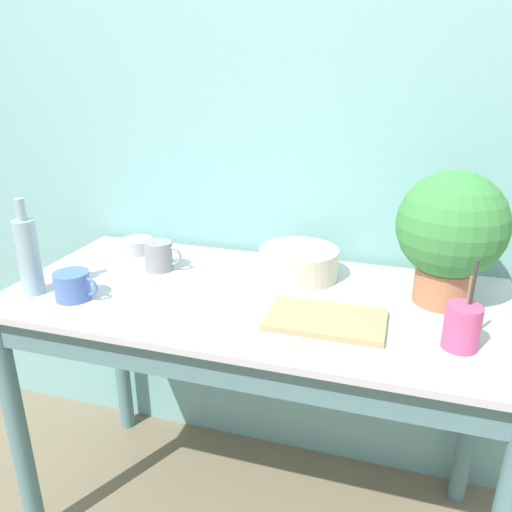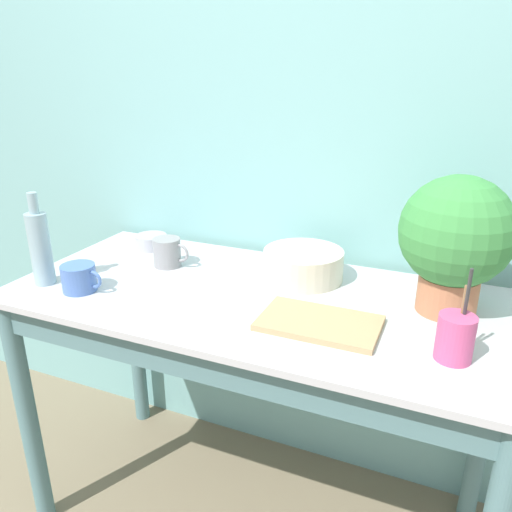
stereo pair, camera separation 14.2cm
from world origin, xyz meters
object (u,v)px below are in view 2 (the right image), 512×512
bowl_wash_large (303,265)px  tray_board (319,323)px  potted_plant (455,238)px  utensil_cup (455,337)px  bowl_small_steel (151,241)px  mug_blue (79,278)px  mug_grey (168,252)px  bottle_tall (40,247)px

bowl_wash_large → tray_board: bearing=-64.0°
potted_plant → utensil_cup: potted_plant is taller
bowl_small_steel → utensil_cup: size_ratio=0.52×
potted_plant → tray_board: size_ratio=1.22×
mug_blue → bowl_small_steel: (-0.02, 0.40, -0.02)m
mug_grey → bowl_small_steel: size_ratio=1.10×
mug_blue → potted_plant: bearing=15.8°
bowl_wash_large → tray_board: size_ratio=0.81×
mug_grey → bowl_small_steel: bearing=140.4°
bottle_tall → tray_board: bottle_tall is taller
mug_blue → bowl_wash_large: bearing=30.9°
bottle_tall → tray_board: bearing=4.6°
bottle_tall → bowl_wash_large: bearing=25.7°
mug_blue → mug_grey: size_ratio=1.04×
mug_grey → potted_plant: bearing=0.9°
bottle_tall → mug_grey: bearing=45.0°
bowl_wash_large → bowl_small_steel: 0.60m
potted_plant → mug_grey: potted_plant is taller
bowl_wash_large → bowl_small_steel: bowl_wash_large is taller
bowl_wash_large → mug_grey: mug_grey is taller
mug_blue → utensil_cup: (1.04, 0.04, 0.02)m
bowl_wash_large → bottle_tall: size_ratio=0.87×
bowl_wash_large → bowl_small_steel: (-0.60, 0.05, -0.02)m
bowl_wash_large → mug_grey: size_ratio=1.95×
utensil_cup → bowl_wash_large: bearing=146.1°
bowl_wash_large → mug_blue: (-0.58, -0.35, -0.01)m
mug_grey → utensil_cup: size_ratio=0.57×
mug_blue → bowl_small_steel: mug_blue is taller
mug_grey → utensil_cup: (0.91, -0.23, 0.01)m
mug_blue → tray_board: mug_blue is taller
mug_blue → tray_board: (0.72, 0.07, -0.03)m
mug_grey → mug_blue: bearing=-116.0°
utensil_cup → mug_grey: bearing=165.5°
utensil_cup → tray_board: size_ratio=0.73×
bowl_wash_large → utensil_cup: utensil_cup is taller
bowl_small_steel → tray_board: bowl_small_steel is taller
bowl_wash_large → utensil_cup: size_ratio=1.12×
bowl_small_steel → bottle_tall: bearing=-106.4°
bowl_small_steel → mug_grey: bearing=-39.6°
potted_plant → mug_grey: 0.89m
potted_plant → mug_grey: bearing=-179.1°
mug_grey → bottle_tall: bearing=-135.0°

